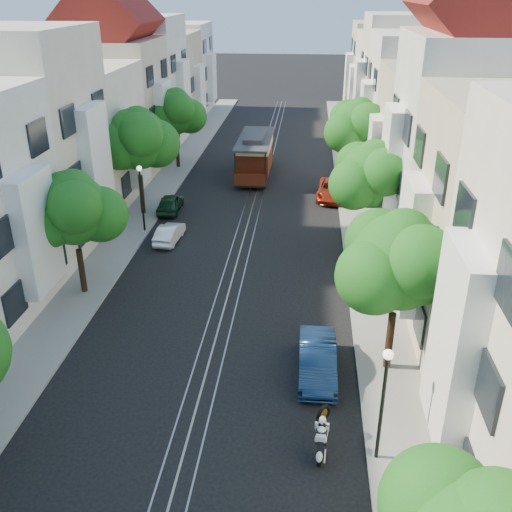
% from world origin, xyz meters
% --- Properties ---
extents(ground, '(200.00, 200.00, 0.00)m').
position_xyz_m(ground, '(0.00, 28.00, 0.00)').
color(ground, black).
rests_on(ground, ground).
extents(sidewalk_east, '(2.50, 80.00, 0.12)m').
position_xyz_m(sidewalk_east, '(7.25, 28.00, 0.06)').
color(sidewalk_east, gray).
rests_on(sidewalk_east, ground).
extents(sidewalk_west, '(2.50, 80.00, 0.12)m').
position_xyz_m(sidewalk_west, '(-7.25, 28.00, 0.06)').
color(sidewalk_west, gray).
rests_on(sidewalk_west, ground).
extents(rail_left, '(0.06, 80.00, 0.02)m').
position_xyz_m(rail_left, '(-0.55, 28.00, 0.01)').
color(rail_left, gray).
rests_on(rail_left, ground).
extents(rail_slot, '(0.06, 80.00, 0.02)m').
position_xyz_m(rail_slot, '(0.00, 28.00, 0.01)').
color(rail_slot, gray).
rests_on(rail_slot, ground).
extents(rail_right, '(0.06, 80.00, 0.02)m').
position_xyz_m(rail_right, '(0.55, 28.00, 0.01)').
color(rail_right, gray).
rests_on(rail_right, ground).
extents(lane_line, '(0.08, 80.00, 0.01)m').
position_xyz_m(lane_line, '(0.00, 28.00, 0.00)').
color(lane_line, tan).
rests_on(lane_line, ground).
extents(townhouses_east, '(7.75, 72.00, 12.00)m').
position_xyz_m(townhouses_east, '(11.87, 27.91, 5.18)').
color(townhouses_east, beige).
rests_on(townhouses_east, ground).
extents(townhouses_west, '(7.75, 72.00, 11.76)m').
position_xyz_m(townhouses_west, '(-11.87, 27.91, 5.08)').
color(townhouses_west, silver).
rests_on(townhouses_west, ground).
extents(tree_e_b, '(4.93, 4.08, 6.68)m').
position_xyz_m(tree_e_b, '(7.26, 8.98, 4.73)').
color(tree_e_b, black).
rests_on(tree_e_b, ground).
extents(tree_e_c, '(4.84, 3.99, 6.52)m').
position_xyz_m(tree_e_c, '(7.26, 19.98, 4.60)').
color(tree_e_c, black).
rests_on(tree_e_c, ground).
extents(tree_e_d, '(5.01, 4.16, 6.85)m').
position_xyz_m(tree_e_d, '(7.26, 30.98, 4.87)').
color(tree_e_d, black).
rests_on(tree_e_d, ground).
extents(tree_w_b, '(4.72, 3.87, 6.27)m').
position_xyz_m(tree_w_b, '(-7.14, 13.98, 4.40)').
color(tree_w_b, black).
rests_on(tree_w_b, ground).
extents(tree_w_c, '(5.13, 4.28, 7.09)m').
position_xyz_m(tree_w_c, '(-7.14, 24.98, 5.07)').
color(tree_w_c, black).
rests_on(tree_w_c, ground).
extents(tree_w_d, '(4.84, 3.99, 6.52)m').
position_xyz_m(tree_w_d, '(-7.14, 35.98, 4.60)').
color(tree_w_d, black).
rests_on(tree_w_d, ground).
extents(lamp_east, '(0.32, 0.32, 4.16)m').
position_xyz_m(lamp_east, '(6.30, 4.00, 2.85)').
color(lamp_east, black).
rests_on(lamp_east, ground).
extents(lamp_west, '(0.32, 0.32, 4.16)m').
position_xyz_m(lamp_west, '(-6.30, 22.00, 2.85)').
color(lamp_west, black).
rests_on(lamp_west, ground).
extents(sportbike_rider, '(0.58, 1.84, 1.45)m').
position_xyz_m(sportbike_rider, '(4.51, 4.15, 0.80)').
color(sportbike_rider, black).
rests_on(sportbike_rider, ground).
extents(cable_car, '(2.60, 8.22, 3.16)m').
position_xyz_m(cable_car, '(-0.50, 34.40, 1.87)').
color(cable_car, black).
rests_on(cable_car, ground).
extents(parked_car_e_mid, '(1.48, 4.15, 1.36)m').
position_xyz_m(parked_car_e_mid, '(4.40, 8.39, 0.68)').
color(parked_car_e_mid, '#0D2041').
rests_on(parked_car_e_mid, ground).
extents(parked_car_e_far, '(2.52, 4.80, 1.29)m').
position_xyz_m(parked_car_e_far, '(5.60, 29.43, 0.64)').
color(parked_car_e_far, maroon).
rests_on(parked_car_e_far, ground).
extents(parked_car_w_mid, '(1.36, 3.30, 1.06)m').
position_xyz_m(parked_car_w_mid, '(-4.40, 20.71, 0.53)').
color(parked_car_w_mid, white).
rests_on(parked_car_w_mid, ground).
extents(parked_car_w_far, '(1.54, 3.61, 1.21)m').
position_xyz_m(parked_car_w_far, '(-5.50, 25.71, 0.61)').
color(parked_car_w_far, '#153622').
rests_on(parked_car_w_far, ground).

